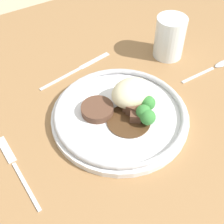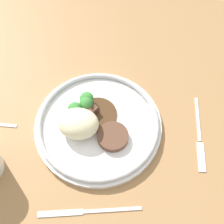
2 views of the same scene
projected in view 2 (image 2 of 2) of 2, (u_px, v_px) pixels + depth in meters
The scene contains 5 objects.
ground_plane at pixel (110, 152), 0.73m from camera, with size 8.00×8.00×0.00m, color tan.
dining_table at pixel (110, 149), 0.71m from camera, with size 1.41×1.00×0.04m.
plate at pixel (95, 124), 0.70m from camera, with size 0.29×0.29×0.07m.
fork at pixel (200, 140), 0.70m from camera, with size 0.02×0.19×0.00m.
knife at pixel (86, 212), 0.62m from camera, with size 0.21×0.04×0.00m.
Camera 2 is at (-0.04, 0.28, 0.68)m, focal length 50.00 mm.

